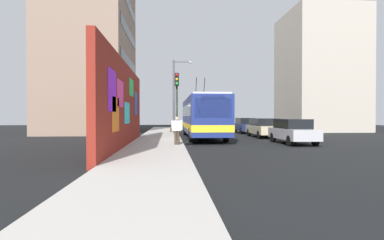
# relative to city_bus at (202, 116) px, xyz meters

# --- Properties ---
(ground_plane) EXTENTS (80.00, 80.00, 0.00)m
(ground_plane) POSITION_rel_city_bus_xyz_m (-3.29, 1.80, -1.81)
(ground_plane) COLOR black
(sidewalk_slab) EXTENTS (48.00, 3.20, 0.15)m
(sidewalk_slab) POSITION_rel_city_bus_xyz_m (-3.29, 3.40, -1.74)
(sidewalk_slab) COLOR #ADA8A0
(sidewalk_slab) RESTS_ON ground_plane
(graffiti_wall) EXTENTS (14.32, 0.32, 4.69)m
(graffiti_wall) POSITION_rel_city_bus_xyz_m (-7.15, 5.15, 0.54)
(graffiti_wall) COLOR maroon
(graffiti_wall) RESTS_ON ground_plane
(building_far_left) EXTENTS (13.39, 7.83, 19.44)m
(building_far_left) POSITION_rel_city_bus_xyz_m (9.44, 11.00, 7.91)
(building_far_left) COLOR gray
(building_far_left) RESTS_ON ground_plane
(building_far_right) EXTENTS (8.49, 8.14, 13.98)m
(building_far_right) POSITION_rel_city_bus_xyz_m (10.64, -15.20, 5.18)
(building_far_right) COLOR #B2A899
(building_far_right) RESTS_ON ground_plane
(city_bus) EXTENTS (12.34, 2.66, 5.03)m
(city_bus) POSITION_rel_city_bus_xyz_m (0.00, 0.00, 0.00)
(city_bus) COLOR navy
(city_bus) RESTS_ON ground_plane
(parked_car_silver) EXTENTS (4.39, 1.77, 1.58)m
(parked_car_silver) POSITION_rel_city_bus_xyz_m (-5.50, -5.20, -0.98)
(parked_car_silver) COLOR #B7B7BC
(parked_car_silver) RESTS_ON ground_plane
(parked_car_champagne) EXTENTS (4.67, 1.93, 1.58)m
(parked_car_champagne) POSITION_rel_city_bus_xyz_m (0.44, -5.20, -0.97)
(parked_car_champagne) COLOR #C6B793
(parked_car_champagne) RESTS_ON ground_plane
(parked_car_navy) EXTENTS (4.23, 1.78, 1.58)m
(parked_car_navy) POSITION_rel_city_bus_xyz_m (6.50, -5.20, -0.98)
(parked_car_navy) COLOR navy
(parked_car_navy) RESTS_ON ground_plane
(pedestrian_at_curb) EXTENTS (0.22, 0.72, 1.58)m
(pedestrian_at_curb) POSITION_rel_city_bus_xyz_m (-7.07, 2.21, -0.75)
(pedestrian_at_curb) COLOR #3F3326
(pedestrian_at_curb) RESTS_ON sidewalk_slab
(traffic_light) EXTENTS (0.49, 0.28, 4.46)m
(traffic_light) POSITION_rel_city_bus_xyz_m (-4.36, 2.15, 1.33)
(traffic_light) COLOR #2D382D
(traffic_light) RESTS_ON sidewalk_slab
(street_lamp) EXTENTS (0.44, 1.78, 6.82)m
(street_lamp) POSITION_rel_city_bus_xyz_m (3.93, 2.06, 2.25)
(street_lamp) COLOR #4C4C51
(street_lamp) RESTS_ON sidewalk_slab
(curbside_puddle) EXTENTS (1.08, 1.08, 0.00)m
(curbside_puddle) POSITION_rel_city_bus_xyz_m (-5.19, 1.20, -1.81)
(curbside_puddle) COLOR black
(curbside_puddle) RESTS_ON ground_plane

